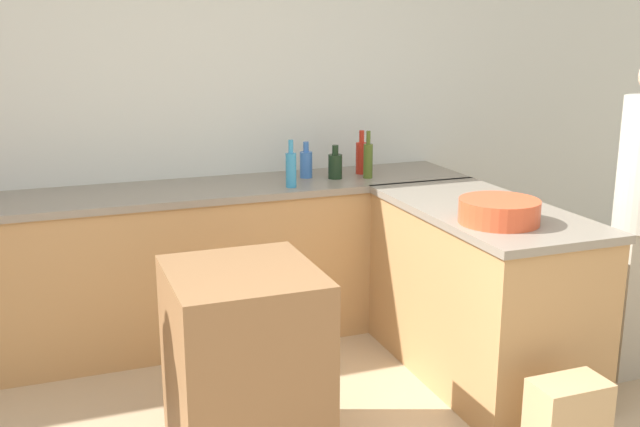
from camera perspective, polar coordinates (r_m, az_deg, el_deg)
The scene contains 11 objects.
wall_back at distance 4.62m, azimuth -9.53°, elevation 8.01°, with size 8.00×0.06×2.70m.
counter_back at distance 4.49m, azimuth -8.24°, elevation -3.73°, with size 3.14×0.63×0.92m.
counter_peninsula at distance 4.07m, azimuth 12.06°, elevation -5.82°, with size 0.69×1.39×0.92m.
island_table at distance 3.25m, azimuth -5.76°, elevation -11.51°, with size 0.61×0.65×0.86m.
mixing_bowl at distance 3.62m, azimuth 13.49°, elevation 0.17°, with size 0.38×0.38×0.11m.
hot_sauce_bottle at distance 4.68m, azimuth 3.17°, elevation 4.35°, with size 0.07×0.07×0.27m.
wine_bottle_dark at distance 4.53m, azimuth 1.17°, elevation 3.69°, with size 0.09×0.09×0.20m.
dish_soap_bottle at distance 4.29m, azimuth -2.22°, elevation 3.44°, with size 0.06×0.06×0.27m.
water_bottle_blue at distance 4.56m, azimuth -1.07°, elevation 3.84°, with size 0.08×0.08×0.22m.
olive_oil_bottle at distance 4.55m, azimuth 3.68°, elevation 4.13°, with size 0.06×0.06×0.29m.
paper_bag at distance 3.43m, azimuth 18.29°, elevation -15.08°, with size 0.32×0.19×0.40m.
Camera 1 is at (-0.88, -1.98, 1.85)m, focal length 42.00 mm.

